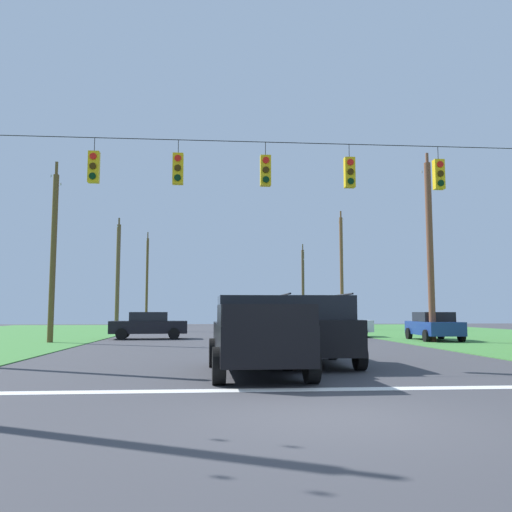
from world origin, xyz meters
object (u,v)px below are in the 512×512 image
overhead_signal_span (267,225)px  suv_black (312,328)px  distant_car_oncoming (149,325)px  distant_car_far_parked (434,326)px  distant_car_crossing_white (335,324)px  utility_pole_distant_left (147,280)px  utility_pole_near_left (303,285)px  pickup_truck (256,335)px  utility_pole_far_right (342,271)px  utility_pole_mid_right (430,249)px  utility_pole_far_left (53,254)px  utility_pole_distant_right (118,276)px

overhead_signal_span → suv_black: bearing=-14.9°
distant_car_oncoming → distant_car_far_parked: same height
distant_car_crossing_white → utility_pole_distant_left: (-15.08, 31.32, 4.46)m
utility_pole_near_left → pickup_truck: bearing=-101.0°
overhead_signal_span → utility_pole_distant_left: size_ratio=1.59×
suv_black → distant_car_oncoming: (-6.49, 15.45, -0.27)m
overhead_signal_span → distant_car_far_parked: bearing=49.5°
utility_pole_far_right → utility_pole_distant_left: utility_pole_distant_left is taller
utility_pole_mid_right → utility_pole_far_left: 19.21m
pickup_truck → utility_pole_far_left: 17.12m
distant_car_crossing_white → distant_car_far_parked: 6.21m
overhead_signal_span → utility_pole_mid_right: utility_pole_mid_right is taller
distant_car_far_parked → utility_pole_distant_right: size_ratio=0.47×
utility_pole_far_right → utility_pole_distant_right: size_ratio=1.11×
pickup_truck → utility_pole_mid_right: 17.06m
distant_car_oncoming → distant_car_far_parked: (15.34, -3.21, 0.00)m
suv_black → distant_car_oncoming: size_ratio=1.09×
utility_pole_far_left → overhead_signal_span: bearing=-50.3°
utility_pole_mid_right → utility_pole_far_left: utility_pole_mid_right is taller
suv_black → utility_pole_far_left: bearing=132.5°
pickup_truck → utility_pole_far_left: bearing=122.8°
utility_pole_distant_left → utility_pole_far_left: bearing=-90.7°
utility_pole_far_left → utility_pole_distant_left: (0.42, 36.17, 0.83)m
overhead_signal_span → distant_car_oncoming: 16.33m
utility_pole_mid_right → pickup_truck: bearing=-127.4°
distant_car_far_parked → distant_car_oncoming: bearing=168.2°
suv_black → utility_pole_far_left: utility_pole_far_left is taller
pickup_truck → utility_pole_far_right: size_ratio=0.52×
distant_car_crossing_white → utility_pole_mid_right: bearing=-57.4°
utility_pole_far_left → utility_pole_mid_right: bearing=-2.7°
utility_pole_distant_left → distant_car_crossing_white: bearing=-64.3°
utility_pole_far_right → utility_pole_near_left: utility_pole_far_right is taller
pickup_truck → utility_pole_near_left: utility_pole_near_left is taller
distant_car_far_parked → suv_black: bearing=-125.9°
suv_black → utility_pole_distant_left: bearing=102.3°
utility_pole_near_left → utility_pole_distant_right: 26.17m
distant_car_crossing_white → utility_pole_mid_right: (3.68, -5.75, 3.98)m
overhead_signal_span → utility_pole_far_right: (9.72, 30.20, 0.90)m
utility_pole_near_left → utility_pole_far_left: size_ratio=1.05×
utility_pole_far_left → distant_car_far_parked: bearing=1.0°
pickup_truck → utility_pole_mid_right: utility_pole_mid_right is taller
distant_car_far_parked → utility_pole_near_left: size_ratio=0.46×
utility_pole_near_left → utility_pole_far_left: 40.82m
distant_car_oncoming → utility_pole_near_left: size_ratio=0.46×
pickup_truck → utility_pole_distant_left: (-8.65, 50.28, 4.28)m
utility_pole_distant_right → utility_pole_far_left: bearing=-90.5°
pickup_truck → utility_pole_distant_right: 33.41m
distant_car_crossing_white → utility_pole_distant_left: 35.04m
utility_pole_far_left → distant_car_oncoming: bearing=38.7°
pickup_truck → utility_pole_mid_right: bearing=52.6°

